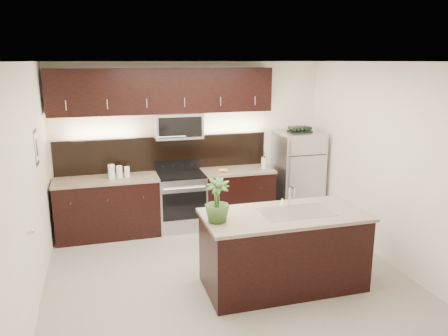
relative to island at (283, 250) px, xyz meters
name	(u,v)px	position (x,y,z in m)	size (l,w,h in m)	color
ground	(224,271)	(-0.60, 0.54, -0.47)	(4.50, 4.50, 0.00)	gray
room_walls	(216,147)	(-0.71, 0.50, 1.22)	(4.52, 4.02, 2.71)	silver
counter_run	(169,202)	(-1.06, 2.23, 0.00)	(3.51, 0.65, 0.94)	black
upper_fixtures	(166,98)	(-1.03, 2.37, 1.67)	(3.49, 0.40, 1.66)	black
island	(283,250)	(0.00, 0.00, 0.00)	(1.96, 0.96, 0.94)	black
sink_faucet	(296,211)	(0.15, 0.01, 0.48)	(0.84, 0.50, 0.28)	silver
refrigerator	(298,176)	(1.20, 2.17, 0.29)	(0.74, 0.67, 1.53)	#B2B2B7
wine_rack	(300,130)	(1.20, 2.17, 1.10)	(0.38, 0.23, 0.09)	black
plant	(217,201)	(-0.85, -0.05, 0.72)	(0.28, 0.28, 0.50)	#2F4F1F
canisters	(117,172)	(-1.84, 2.20, 0.57)	(0.33, 0.16, 0.23)	silver
french_press	(264,162)	(0.57, 2.18, 0.57)	(0.10, 0.10, 0.28)	silver
bananas	(221,170)	(-0.20, 2.15, 0.49)	(0.17, 0.13, 0.05)	yellow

